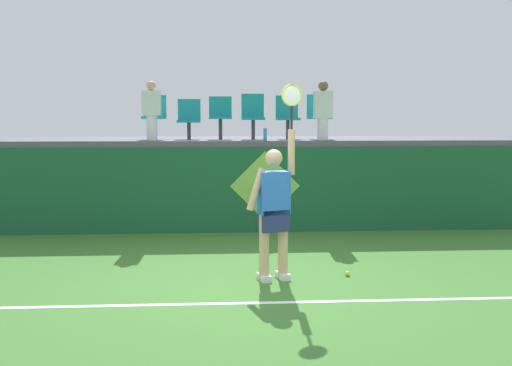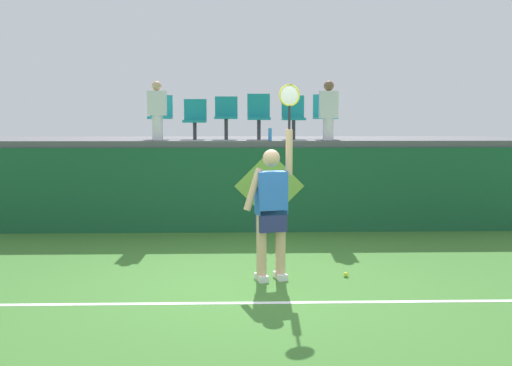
% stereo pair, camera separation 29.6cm
% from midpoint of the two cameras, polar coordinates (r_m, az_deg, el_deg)
% --- Properties ---
extents(ground_plane, '(40.00, 40.00, 0.00)m').
position_cam_midpoint_polar(ground_plane, '(7.35, 0.09, -10.12)').
color(ground_plane, '#3D752D').
extents(court_back_wall, '(10.92, 0.20, 1.54)m').
position_cam_midpoint_polar(court_back_wall, '(10.69, -0.44, -0.66)').
color(court_back_wall, '#195633').
rests_on(court_back_wall, ground_plane).
extents(spectator_platform, '(10.92, 2.55, 0.12)m').
position_cam_midpoint_polar(spectator_platform, '(11.84, -0.56, 4.07)').
color(spectator_platform, '#56565B').
rests_on(spectator_platform, court_back_wall).
extents(court_baseline_stripe, '(9.83, 0.08, 0.01)m').
position_cam_midpoint_polar(court_baseline_stripe, '(6.76, 0.24, -11.58)').
color(court_baseline_stripe, white).
rests_on(court_baseline_stripe, ground_plane).
extents(tennis_player, '(0.73, 0.36, 2.51)m').
position_cam_midpoint_polar(tennis_player, '(7.49, 2.66, -2.35)').
color(tennis_player, white).
rests_on(tennis_player, ground_plane).
extents(tennis_ball, '(0.07, 0.07, 0.07)m').
position_cam_midpoint_polar(tennis_ball, '(7.92, 9.82, -8.76)').
color(tennis_ball, '#D1E533').
rests_on(tennis_ball, ground_plane).
extents(water_bottle, '(0.06, 0.06, 0.22)m').
position_cam_midpoint_polar(water_bottle, '(10.80, 2.16, 4.75)').
color(water_bottle, '#338CE5').
rests_on(water_bottle, spectator_platform).
extents(stadium_chair_0, '(0.44, 0.42, 0.85)m').
position_cam_midpoint_polar(stadium_chair_0, '(11.53, -8.53, 6.64)').
color(stadium_chair_0, '#38383D').
rests_on(stadium_chair_0, spectator_platform).
extents(stadium_chair_1, '(0.44, 0.42, 0.78)m').
position_cam_midpoint_polar(stadium_chair_1, '(11.47, -5.22, 6.37)').
color(stadium_chair_1, '#38383D').
rests_on(stadium_chair_1, spectator_platform).
extents(stadium_chair_2, '(0.44, 0.42, 0.83)m').
position_cam_midpoint_polar(stadium_chair_2, '(11.44, -2.17, 6.66)').
color(stadium_chair_2, '#38383D').
rests_on(stadium_chair_2, spectator_platform).
extents(stadium_chair_3, '(0.44, 0.42, 0.88)m').
position_cam_midpoint_polar(stadium_chair_3, '(11.46, 1.01, 6.71)').
color(stadium_chair_3, '#38383D').
rests_on(stadium_chair_3, spectator_platform).
extents(stadium_chair_4, '(0.44, 0.42, 0.85)m').
position_cam_midpoint_polar(stadium_chair_4, '(11.51, 4.39, 6.62)').
color(stadium_chair_4, '#38383D').
rests_on(stadium_chair_4, spectator_platform).
extents(stadium_chair_5, '(0.44, 0.42, 0.87)m').
position_cam_midpoint_polar(stadium_chair_5, '(11.59, 7.45, 6.68)').
color(stadium_chair_5, '#38383D').
rests_on(stadium_chair_5, spectator_platform).
extents(spectator_0, '(0.34, 0.20, 1.10)m').
position_cam_midpoint_polar(spectator_0, '(11.12, 7.83, 7.10)').
color(spectator_0, white).
rests_on(spectator_0, spectator_platform).
extents(spectator_1, '(0.34, 0.20, 1.09)m').
position_cam_midpoint_polar(spectator_1, '(11.06, -8.83, 7.06)').
color(spectator_1, white).
rests_on(spectator_1, spectator_platform).
extents(wall_signage_mount, '(1.27, 0.01, 1.49)m').
position_cam_midpoint_polar(wall_signage_mount, '(10.73, 2.09, -4.81)').
color(wall_signage_mount, '#195633').
rests_on(wall_signage_mount, ground_plane).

